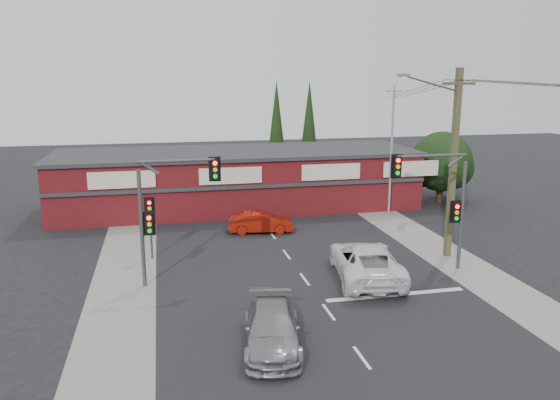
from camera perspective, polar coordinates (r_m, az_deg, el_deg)
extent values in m
plane|color=black|center=(25.47, 3.31, -9.25)|extent=(120.00, 120.00, 0.00)
cube|color=black|center=(30.01, 0.72, -5.76)|extent=(14.00, 70.00, 0.01)
cube|color=gray|center=(29.37, -15.77, -6.67)|extent=(3.00, 70.00, 0.02)
cube|color=gray|center=(32.91, 15.33, -4.54)|extent=(3.00, 70.00, 0.02)
cube|color=silver|center=(25.30, 12.01, -9.64)|extent=(6.50, 0.35, 0.01)
imported|color=white|center=(26.76, 8.96, -6.31)|extent=(3.88, 6.64, 1.74)
imported|color=gray|center=(20.11, -0.83, -13.31)|extent=(2.76, 5.09, 1.40)
imported|color=maroon|center=(34.15, -2.02, -2.32)|extent=(4.14, 1.87, 1.32)
cube|color=silver|center=(19.91, 8.55, -15.97)|extent=(0.12, 1.60, 0.01)
cube|color=silver|center=(23.15, 5.10, -11.58)|extent=(0.12, 1.60, 0.01)
cube|color=silver|center=(26.55, 2.60, -8.27)|extent=(0.12, 1.60, 0.01)
cube|color=silver|center=(30.06, 0.69, -5.71)|extent=(0.12, 1.60, 0.01)
cube|color=silver|center=(33.64, -0.79, -3.69)|extent=(0.12, 1.60, 0.01)
cube|color=silver|center=(37.27, -1.99, -2.05)|extent=(0.12, 1.60, 0.01)
cube|color=silver|center=(40.94, -2.97, -0.71)|extent=(0.12, 1.60, 0.01)
cube|color=#501014|center=(40.79, -4.48, 2.07)|extent=(26.00, 8.00, 4.00)
cube|color=#2D2D30|center=(40.45, -4.54, 4.99)|extent=(26.40, 8.40, 0.25)
cube|color=beige|center=(36.32, -16.20, 2.04)|extent=(4.20, 0.12, 1.10)
cube|color=beige|center=(36.51, -5.18, 2.55)|extent=(4.20, 0.12, 1.10)
cube|color=beige|center=(38.01, 5.36, 2.95)|extent=(4.20, 0.12, 1.10)
cube|color=beige|center=(40.24, 13.54, 3.19)|extent=(4.20, 0.12, 1.10)
cube|color=#2D2D30|center=(36.75, -3.60, 1.37)|extent=(26.00, 0.15, 0.25)
cylinder|color=#2D2116|center=(44.01, 16.34, 0.92)|extent=(0.50, 0.50, 1.80)
sphere|color=black|center=(43.62, 16.53, 3.87)|extent=(4.60, 4.60, 4.60)
sphere|color=black|center=(45.32, 17.53, 3.23)|extent=(3.40, 3.40, 3.40)
sphere|color=black|center=(44.38, 14.11, 2.98)|extent=(2.80, 2.80, 2.80)
cylinder|color=#2D2116|center=(48.52, -0.36, 2.62)|extent=(0.24, 0.24, 2.00)
cone|color=black|center=(47.94, -0.36, 7.92)|extent=(1.80, 1.80, 7.50)
cylinder|color=#2D2116|center=(51.26, 3.01, 3.15)|extent=(0.24, 0.24, 2.00)
cone|color=black|center=(50.70, 3.07, 8.17)|extent=(1.80, 1.80, 7.50)
cylinder|color=#47494C|center=(25.64, -14.25, -2.99)|extent=(0.18, 0.18, 5.50)
cylinder|color=#47494C|center=(24.99, -10.74, 4.05)|extent=(3.40, 0.14, 0.14)
cylinder|color=#47494C|center=(25.03, -13.43, 3.24)|extent=(0.82, 0.14, 0.63)
cube|color=black|center=(25.17, -6.82, 3.20)|extent=(0.32, 0.22, 0.95)
cube|color=black|center=(25.24, -6.84, 3.23)|extent=(0.55, 0.04, 1.15)
cylinder|color=#FF0C07|center=(24.99, -6.81, 3.84)|extent=(0.20, 0.06, 0.20)
cylinder|color=orange|center=(25.04, -6.79, 3.16)|extent=(0.20, 0.06, 0.20)
cylinder|color=#0CE526|center=(25.09, -6.77, 2.48)|extent=(0.20, 0.06, 0.20)
cube|color=black|center=(25.57, -13.50, -2.42)|extent=(0.32, 0.22, 0.95)
cube|color=black|center=(25.63, -13.50, -2.38)|extent=(0.55, 0.04, 1.15)
cylinder|color=#FF0C07|center=(25.37, -13.54, -1.84)|extent=(0.20, 0.06, 0.20)
cylinder|color=orange|center=(25.44, -13.50, -2.49)|extent=(0.20, 0.06, 0.20)
cylinder|color=#0CE526|center=(25.52, -13.47, -3.14)|extent=(0.20, 0.06, 0.20)
cylinder|color=#47494C|center=(28.60, 18.45, -1.64)|extent=(0.18, 0.18, 5.50)
cylinder|color=#47494C|center=(27.14, 15.63, 4.48)|extent=(3.60, 0.14, 0.14)
cylinder|color=#47494C|center=(27.80, 17.89, 3.89)|extent=(0.82, 0.14, 0.63)
cube|color=black|center=(26.42, 12.11, 3.46)|extent=(0.32, 0.22, 0.95)
cube|color=black|center=(26.48, 12.05, 3.49)|extent=(0.55, 0.04, 1.15)
cylinder|color=#FF0C07|center=(26.26, 12.26, 4.06)|extent=(0.20, 0.06, 0.20)
cylinder|color=orange|center=(26.30, 12.23, 3.42)|extent=(0.20, 0.06, 0.20)
cylinder|color=#0CE526|center=(26.35, 12.20, 2.77)|extent=(0.20, 0.06, 0.20)
cube|color=black|center=(28.37, 17.87, -1.19)|extent=(0.32, 0.22, 0.95)
cube|color=black|center=(28.43, 17.80, -1.16)|extent=(0.55, 0.04, 1.15)
cylinder|color=#FF0C07|center=(28.19, 18.05, -0.66)|extent=(0.20, 0.06, 0.20)
cylinder|color=orange|center=(28.26, 18.01, -1.25)|extent=(0.20, 0.06, 0.20)
cylinder|color=#0CE526|center=(28.33, 17.96, -1.84)|extent=(0.20, 0.06, 0.20)
cylinder|color=#47494C|center=(29.82, -13.35, -3.23)|extent=(0.12, 0.12, 3.00)
cube|color=black|center=(29.50, -13.47, -0.80)|extent=(0.32, 0.22, 0.95)
cube|color=black|center=(29.56, -13.47, -0.77)|extent=(0.55, 0.04, 1.15)
cylinder|color=#FF0C07|center=(29.30, -13.51, -0.29)|extent=(0.20, 0.06, 0.20)
cylinder|color=orange|center=(29.37, -13.48, -0.86)|extent=(0.20, 0.06, 0.20)
cylinder|color=#0CE526|center=(29.44, -13.45, -1.43)|extent=(0.20, 0.06, 0.20)
cube|color=brown|center=(30.11, 17.64, 3.49)|extent=(0.30, 0.30, 10.00)
cube|color=brown|center=(29.76, 18.19, 11.49)|extent=(1.80, 0.14, 0.14)
cylinder|color=#47494C|center=(28.86, 15.55, 11.63)|extent=(3.23, 0.39, 0.89)
cube|color=slate|center=(28.01, 12.77, 12.58)|extent=(0.55, 0.25, 0.18)
cylinder|color=silver|center=(28.01, 12.76, 12.38)|extent=(0.28, 0.28, 0.05)
cylinder|color=gray|center=(38.34, 11.56, 4.95)|extent=(0.16, 0.16, 9.00)
cube|color=gray|center=(38.02, 11.84, 11.08)|extent=(1.20, 0.10, 0.10)
cylinder|color=black|center=(33.58, 13.69, 11.14)|extent=(0.73, 9.01, 1.22)
cylinder|color=black|center=(33.85, 14.62, 11.11)|extent=(0.52, 9.00, 1.22)
cylinder|color=black|center=(34.12, 15.52, 11.06)|extent=(0.31, 9.00, 1.22)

